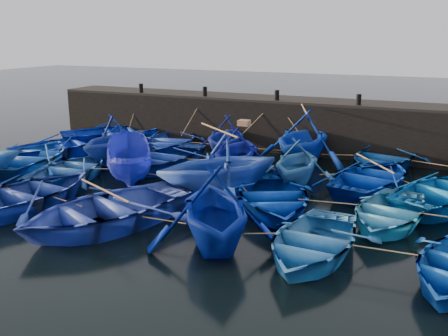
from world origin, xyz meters
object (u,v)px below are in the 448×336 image
at_px(boat_8, 163,157).
at_px(wooden_crate, 244,123).
at_px(boat_0, 116,133).
at_px(boat_13, 32,157).

distance_m(boat_8, wooden_crate, 4.12).
xyz_separation_m(boat_0, boat_8, (5.13, -3.53, -0.07)).
height_order(boat_8, boat_13, boat_13).
distance_m(boat_13, wooden_crate, 9.58).
distance_m(boat_0, boat_8, 6.23).
relative_size(boat_0, boat_13, 1.05).
relative_size(boat_8, boat_13, 0.93).
bearing_deg(wooden_crate, boat_13, -162.96).
relative_size(boat_8, wooden_crate, 11.17).
bearing_deg(wooden_crate, boat_8, -174.96).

